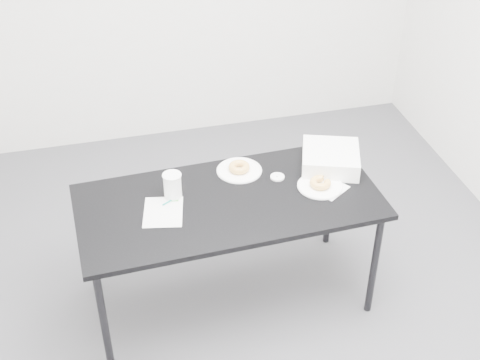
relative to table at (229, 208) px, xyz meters
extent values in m
plane|color=#47474C|center=(-0.05, -0.04, -0.68)|extent=(4.00, 4.00, 0.00)
cube|color=black|center=(0.00, 0.00, 0.04)|extent=(1.65, 0.82, 0.03)
cylinder|color=black|center=(-0.74, -0.35, -0.33)|extent=(0.04, 0.04, 0.71)
cylinder|color=black|center=(-0.76, 0.29, -0.33)|extent=(0.04, 0.04, 0.71)
cylinder|color=black|center=(0.76, -0.29, -0.33)|extent=(0.04, 0.04, 0.71)
cylinder|color=black|center=(0.74, 0.35, -0.33)|extent=(0.04, 0.04, 0.71)
cube|color=white|center=(-0.36, -0.02, 0.06)|extent=(0.25, 0.29, 0.00)
cube|color=green|center=(-0.28, 0.07, 0.06)|extent=(0.05, 0.05, 0.00)
cylinder|color=#0B7D6F|center=(-0.30, 0.06, 0.06)|extent=(0.11, 0.07, 0.01)
cube|color=white|center=(0.55, -0.03, 0.06)|extent=(0.24, 0.24, 0.00)
cylinder|color=white|center=(0.51, -0.01, 0.06)|extent=(0.25, 0.25, 0.01)
torus|color=gold|center=(0.51, -0.01, 0.09)|extent=(0.16, 0.16, 0.04)
cylinder|color=white|center=(0.12, 0.25, 0.06)|extent=(0.26, 0.26, 0.01)
torus|color=gold|center=(0.12, 0.25, 0.08)|extent=(0.12, 0.12, 0.04)
cylinder|color=white|center=(-0.28, 0.10, 0.13)|extent=(0.09, 0.09, 0.14)
cylinder|color=white|center=(0.31, 0.13, 0.06)|extent=(0.08, 0.08, 0.01)
cube|color=white|center=(0.63, 0.17, 0.11)|extent=(0.40, 0.40, 0.11)
camera|label=1|loc=(-0.63, -2.76, 2.23)|focal=50.00mm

